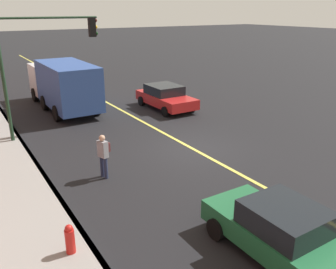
# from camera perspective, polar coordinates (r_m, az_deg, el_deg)

# --- Properties ---
(ground) EXTENTS (200.00, 200.00, 0.00)m
(ground) POSITION_cam_1_polar(r_m,az_deg,el_deg) (15.79, 3.93, -2.28)
(ground) COLOR black
(sidewalk_slab) EXTENTS (80.00, 2.93, 0.15)m
(sidewalk_slab) POSITION_cam_1_polar(r_m,az_deg,el_deg) (13.19, -24.72, -8.45)
(sidewalk_slab) COLOR gray
(sidewalk_slab) RESTS_ON ground
(curb_edge) EXTENTS (80.00, 0.16, 0.15)m
(curb_edge) POSITION_cam_1_polar(r_m,az_deg,el_deg) (13.37, -18.85, -7.26)
(curb_edge) COLOR slate
(curb_edge) RESTS_ON ground
(lane_stripe_center) EXTENTS (80.00, 0.16, 0.01)m
(lane_stripe_center) POSITION_cam_1_polar(r_m,az_deg,el_deg) (15.79, 3.93, -2.26)
(lane_stripe_center) COLOR #D8CC4C
(lane_stripe_center) RESTS_ON ground
(car_green) EXTENTS (3.94, 1.94, 1.46)m
(car_green) POSITION_cam_1_polar(r_m,az_deg,el_deg) (9.41, 17.58, -14.56)
(car_green) COLOR #1E6038
(car_green) RESTS_ON ground
(car_red) EXTENTS (4.43, 2.12, 1.45)m
(car_red) POSITION_cam_1_polar(r_m,az_deg,el_deg) (21.99, -0.42, 6.14)
(car_red) COLOR red
(car_red) RESTS_ON ground
(truck_blue) EXTENTS (7.73, 2.58, 2.92)m
(truck_blue) POSITION_cam_1_polar(r_m,az_deg,el_deg) (22.64, -16.60, 7.90)
(truck_blue) COLOR silver
(truck_blue) RESTS_ON ground
(pedestrian_with_backpack) EXTENTS (0.44, 0.43, 1.66)m
(pedestrian_with_backpack) POSITION_cam_1_polar(r_m,az_deg,el_deg) (12.98, -10.40, -2.97)
(pedestrian_with_backpack) COLOR #262D4C
(pedestrian_with_backpack) RESTS_ON ground
(traffic_light_mast) EXTENTS (0.28, 4.56, 5.82)m
(traffic_light_mast) POSITION_cam_1_polar(r_m,az_deg,el_deg) (17.29, -19.84, 12.33)
(traffic_light_mast) COLOR #1E3823
(traffic_light_mast) RESTS_ON ground
(fire_hydrant) EXTENTS (0.24, 0.24, 0.94)m
(fire_hydrant) POSITION_cam_1_polar(r_m,az_deg,el_deg) (9.42, -15.56, -16.34)
(fire_hydrant) COLOR red
(fire_hydrant) RESTS_ON ground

